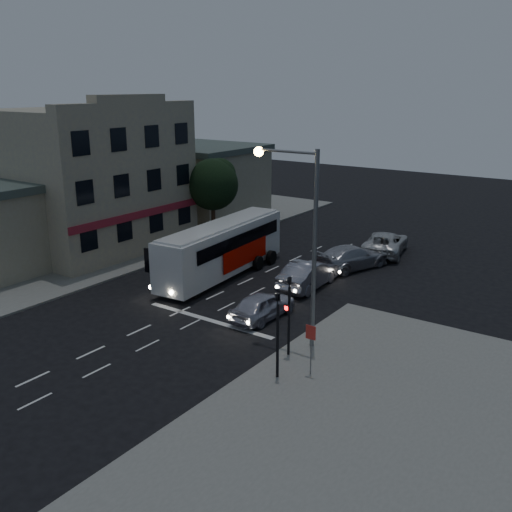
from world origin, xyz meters
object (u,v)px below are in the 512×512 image
Objects in this scene: traffic_signal_side at (278,325)px; car_suv at (263,305)px; car_sedan_b at (352,257)px; traffic_signal_main at (289,307)px; car_sedan_c at (385,243)px; regulatory_sign at (311,342)px; tour_bus at (222,248)px; streetlight at (302,226)px; street_tree at (213,182)px; car_sedan_a at (308,274)px.

car_suv is at bearing 129.69° from traffic_signal_side.
car_sedan_b is 13.87m from traffic_signal_main.
traffic_signal_main reaches higher than car_sedan_c.
traffic_signal_side is at bearing -136.08° from regulatory_sign.
car_sedan_c is 18.34m from traffic_signal_main.
traffic_signal_side is (10.18, -9.28, 0.57)m from tour_bus.
street_tree is at bearing 140.49° from streetlight.
regulatory_sign is at bearing 143.99° from car_suv.
traffic_signal_main is 0.66× the size of street_tree.
tour_bus is at bearing 10.46° from car_sedan_a.
car_sedan_c is at bearing -89.76° from car_suv.
car_sedan_a is at bearing 117.08° from streetlight.
tour_bus is at bearing 137.65° from traffic_signal_side.
street_tree is at bearing 138.92° from regulatory_sign.
streetlight is at bearing 100.20° from traffic_signal_main.
car_sedan_a is at bearing 113.60° from traffic_signal_side.
car_sedan_b is at bearing -97.91° from car_sedan_a.
street_tree is (-16.51, 16.22, 2.08)m from traffic_signal_side.
regulatory_sign is (5.15, -4.04, 0.88)m from car_suv.
traffic_signal_main and traffic_signal_side have the same top height.
car_suv is at bearing 153.39° from streetlight.
streetlight reaches higher than car_suv.
traffic_signal_main is (9.48, -7.30, 0.57)m from tour_bus.
regulatory_sign is (5.08, -14.37, 0.80)m from car_sedan_b.
streetlight reaches higher than street_tree.
car_sedan_c is (0.42, 4.67, 0.00)m from car_sedan_b.
streetlight is at bearing 105.70° from traffic_signal_side.
car_sedan_c is 13.89m from street_tree.
tour_bus is at bearing -47.67° from street_tree.
traffic_signal_main is 2.10m from traffic_signal_side.
traffic_signal_side is 1.61m from regulatory_sign.
tour_bus is at bearing 142.40° from traffic_signal_main.
tour_bus reaches higher than car_suv.
regulatory_sign reaches higher than car_suv.
regulatory_sign is at bearing -41.08° from street_tree.
traffic_signal_side is at bearing -70.51° from traffic_signal_main.
tour_bus is 7.48m from car_suv.
car_sedan_c is at bearing 16.39° from street_tree.
tour_bus is 5.15× the size of regulatory_sign.
car_sedan_c is at bearing 100.38° from traffic_signal_side.
traffic_signal_side is (4.15, -5.00, 1.70)m from car_suv.
streetlight is at bearing -37.15° from tour_bus.
street_tree is (-12.36, 11.22, 3.78)m from car_suv.
car_suv is at bearing 138.77° from traffic_signal_main.
traffic_signal_side is at bearing 111.67° from car_sedan_a.
car_suv is 6.72m from traffic_signal_side.
traffic_signal_main is (2.97, -18.02, 1.63)m from car_sedan_c.
traffic_signal_main is 1.86× the size of regulatory_sign.
car_sedan_c is 1.39× the size of traffic_signal_side.
car_sedan_b is at bearing 104.68° from streetlight.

